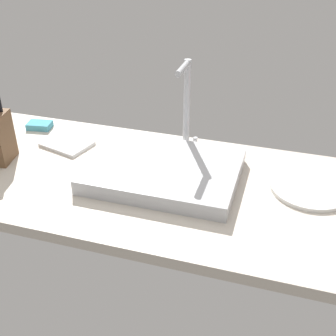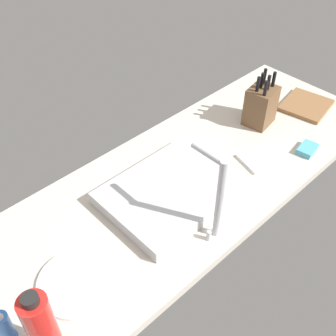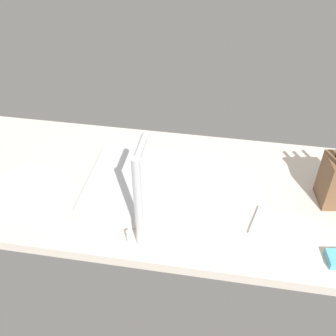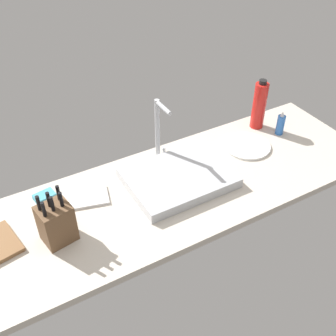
{
  "view_description": "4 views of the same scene",
  "coord_description": "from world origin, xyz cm",
  "px_view_note": "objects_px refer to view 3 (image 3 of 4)",
  "views": [
    {
      "loc": [
        38.78,
        -109.12,
        78.78
      ],
      "look_at": [
        5.77,
        -0.94,
        9.67
      ],
      "focal_mm": 46.47,
      "sensor_mm": 36.0,
      "label": 1
    },
    {
      "loc": [
        75.07,
        76.57,
        111.98
      ],
      "look_at": [
        -2.35,
        -4.78,
        8.6
      ],
      "focal_mm": 44.16,
      "sensor_mm": 36.0,
      "label": 2
    },
    {
      "loc": [
        -16.94,
        103.66,
        100.13
      ],
      "look_at": [
        0.48,
        -0.12,
        12.03
      ],
      "focal_mm": 44.35,
      "sensor_mm": 36.0,
      "label": 3
    },
    {
      "loc": [
        -72.83,
        -120.48,
        128.41
      ],
      "look_at": [
        -1.96,
        3.68,
        13.39
      ],
      "focal_mm": 44.1,
      "sensor_mm": 36.0,
      "label": 4
    }
  ],
  "objects_px": {
    "dinner_plate": "(25,189)",
    "dish_towel": "(280,228)",
    "sink_basin": "(158,187)",
    "faucet": "(138,195)"
  },
  "relations": [
    {
      "from": "dinner_plate",
      "to": "dish_towel",
      "type": "distance_m",
      "value": 0.85
    },
    {
      "from": "sink_basin",
      "to": "dish_towel",
      "type": "distance_m",
      "value": 0.41
    },
    {
      "from": "dinner_plate",
      "to": "dish_towel",
      "type": "xyz_separation_m",
      "value": [
        -0.85,
        0.04,
        0.0
      ]
    },
    {
      "from": "dish_towel",
      "to": "faucet",
      "type": "bearing_deg",
      "value": 14.79
    },
    {
      "from": "faucet",
      "to": "dinner_plate",
      "type": "bearing_deg",
      "value": -18.66
    },
    {
      "from": "sink_basin",
      "to": "faucet",
      "type": "distance_m",
      "value": 0.26
    },
    {
      "from": "faucet",
      "to": "dinner_plate",
      "type": "height_order",
      "value": "faucet"
    },
    {
      "from": "faucet",
      "to": "dish_towel",
      "type": "bearing_deg",
      "value": -165.21
    },
    {
      "from": "sink_basin",
      "to": "dinner_plate",
      "type": "relative_size",
      "value": 1.94
    },
    {
      "from": "sink_basin",
      "to": "faucet",
      "type": "xyz_separation_m",
      "value": [
        0.01,
        0.21,
        0.16
      ]
    }
  ]
}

